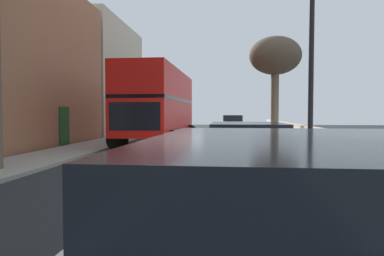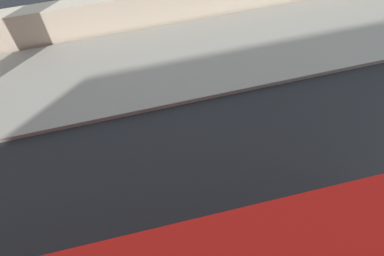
% 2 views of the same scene
% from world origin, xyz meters
% --- Properties ---
extents(sidewalk_right, '(2.60, 60.00, 0.12)m').
position_xyz_m(sidewalk_right, '(4.90, 0.00, 0.06)').
color(sidewalk_right, gray).
rests_on(sidewalk_right, ground).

